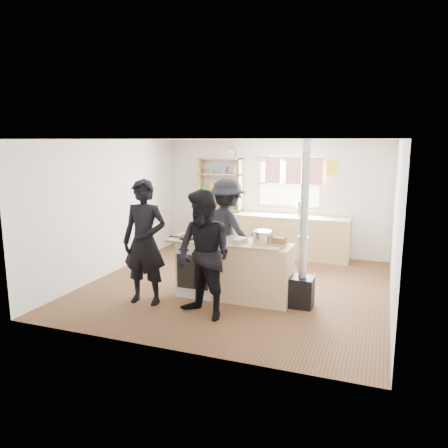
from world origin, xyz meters
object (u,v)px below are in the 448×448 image
Objects in this scene: stockpot_stove at (214,233)px; flue_heater at (302,265)px; cooking_island at (234,270)px; person_near_right at (204,255)px; person_far at (227,230)px; thermos at (299,209)px; roast_tray at (235,240)px; bread_board at (279,242)px; skillet_greens at (188,237)px; stockpot_counter at (262,237)px; person_near_left at (145,242)px.

stockpot_stove is 0.09× the size of flue_heater.
person_near_right is (-0.14, -0.89, 0.45)m from cooking_island.
person_near_right is 1.00× the size of person_far.
roast_tray is at bearing -99.00° from thermos.
cooking_island is at bearing -179.98° from flue_heater.
person_far reaches higher than bread_board.
thermos is at bearing 71.76° from stockpot_stove.
person_far is at bearing 121.71° from person_near_right.
bread_board reaches higher than skillet_greens.
stockpot_counter is at bearing -6.13° from stockpot_stove.
stockpot_counter is at bearing -91.00° from thermos.
stockpot_stove is at bearing 38.67° from person_near_left.
roast_tray is 0.21× the size of person_far.
thermos is 0.18× the size of person_far.
flue_heater reaches higher than cooking_island.
flue_heater reaches higher than stockpot_stove.
person_far reaches higher than stockpot_stove.
stockpot_counter is at bearing 6.45° from skillet_greens.
flue_heater is (0.64, -0.02, -0.37)m from stockpot_counter.
thermos is 3.84m from person_near_left.
cooking_island is at bearing 178.66° from bread_board.
bread_board is at bearing 14.17° from person_near_left.
roast_tray is 1.09m from flue_heater.
bread_board is (0.67, 0.06, 0.01)m from roast_tray.
skillet_greens is 1.46m from bread_board.
stockpot_counter is (1.18, 0.13, 0.07)m from skillet_greens.
bread_board is (0.71, -0.02, 0.51)m from cooking_island.
skillet_greens is at bearing 97.77° from person_far.
person_near_right is (0.60, -0.77, -0.05)m from skillet_greens.
person_near_left is at bearing -130.50° from skillet_greens.
person_far is (-1.17, 0.92, -0.07)m from bread_board.
person_far is at bearing 95.11° from stockpot_stove.
person_far reaches higher than skillet_greens.
skillet_greens is at bearing -177.30° from roast_tray.
cooking_island is 0.88m from bread_board.
roast_tray is at bearing 20.69° from person_near_left.
roast_tray is 0.42m from stockpot_counter.
roast_tray is 0.68m from bread_board.
thermos is at bearing 80.01° from cooking_island.
flue_heater is at bearing 2.64° from bread_board.
stockpot_stove is at bearing 125.64° from person_near_right.
bread_board is at bearing -177.36° from flue_heater.
thermos is 2.87m from cooking_island.
person_far is at bearing 135.40° from stockpot_counter.
stockpot_counter reaches higher than cooking_island.
person_far is at bearing 59.85° from person_near_left.
thermos is 0.98× the size of bread_board.
bread_board reaches higher than roast_tray.
person_near_right is (-1.22, -0.89, 0.25)m from flue_heater.
roast_tray is 1.69× the size of stockpot_stove.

